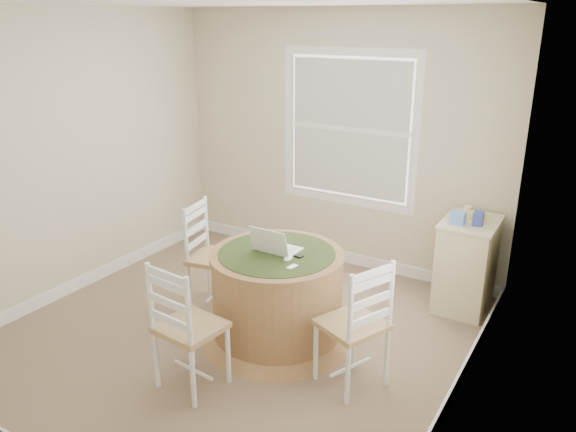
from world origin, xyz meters
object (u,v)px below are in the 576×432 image
Objects in this scene: chair_left at (215,257)px; chair_near at (190,326)px; chair_right at (352,324)px; laptop at (276,247)px; round_table at (277,292)px; corner_chest at (466,264)px.

chair_near is (0.59, -1.03, 0.00)m from chair_left.
chair_right is 0.89m from laptop.
round_table is at bearing 127.62° from laptop.
round_table is at bearing -114.25° from chair_left.
chair_left is 0.83m from laptop.
chair_right is 1.14× the size of corner_chest.
round_table is 1.30× the size of chair_left.
chair_right is (1.54, -0.42, 0.00)m from chair_left.
chair_right is at bearing -6.97° from round_table.
chair_right is 2.83× the size of laptop.
corner_chest is (1.16, 1.32, 0.00)m from round_table.
chair_near is at bearing -160.68° from chair_left.
chair_near is at bearing -33.84° from chair_right.
corner_chest is at bearing -70.20° from chair_left.
laptop is (-0.02, 0.03, 0.38)m from round_table.
chair_left is 1.14× the size of corner_chest.
chair_right is (0.95, 0.61, 0.00)m from chair_near.
chair_left is 1.00× the size of chair_near.
round_table is 0.87m from chair_near.
laptop is at bearing -85.12° from chair_right.
chair_left is 1.19m from chair_near.
chair_right is at bearing -115.89° from chair_left.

